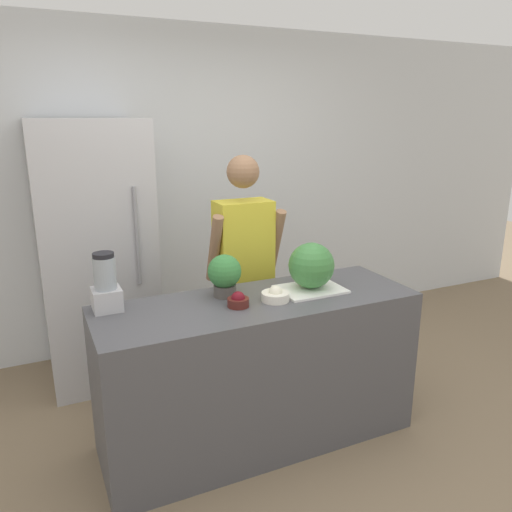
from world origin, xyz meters
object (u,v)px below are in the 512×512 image
object	(u,v)px
refrigerator	(96,254)
potted_plant	(225,274)
bowl_cherries	(238,301)
bowl_cream	(275,295)
blender	(106,286)
person	(244,273)
watermelon	(311,266)

from	to	relation	value
refrigerator	potted_plant	world-z (taller)	refrigerator
bowl_cherries	potted_plant	xyz separation A→B (m)	(-0.01, 0.18, 0.10)
bowl_cream	blender	distance (m)	0.92
blender	bowl_cherries	bearing A→B (deg)	-20.65
person	bowl_cream	xyz separation A→B (m)	(-0.08, -0.64, 0.07)
watermelon	bowl_cream	size ratio (longest dim) A/B	1.72
refrigerator	watermelon	world-z (taller)	refrigerator
person	bowl_cream	size ratio (longest dim) A/B	10.45
potted_plant	refrigerator	bearing A→B (deg)	117.67
bowl_cherries	potted_plant	world-z (taller)	potted_plant
watermelon	blender	distance (m)	1.17
watermelon	bowl_cream	world-z (taller)	watermelon
watermelon	blender	size ratio (longest dim) A/B	0.86
bowl_cherries	blender	bearing A→B (deg)	159.35
blender	potted_plant	xyz separation A→B (m)	(0.65, -0.06, -0.00)
person	watermelon	size ratio (longest dim) A/B	6.08
watermelon	potted_plant	world-z (taller)	watermelon
refrigerator	bowl_cherries	distance (m)	1.39
bowl_cherries	bowl_cream	world-z (taller)	bowl_cream
watermelon	blender	xyz separation A→B (m)	(-1.15, 0.18, -0.01)
bowl_cherries	blender	size ratio (longest dim) A/B	0.37
refrigerator	blender	world-z (taller)	refrigerator
person	bowl_cream	distance (m)	0.65
bowl_cherries	potted_plant	bearing A→B (deg)	92.07
refrigerator	bowl_cherries	world-z (taller)	refrigerator
bowl_cream	blender	size ratio (longest dim) A/B	0.50
blender	refrigerator	bearing A→B (deg)	85.61
blender	potted_plant	distance (m)	0.65
person	blender	distance (m)	1.05
potted_plant	blender	bearing A→B (deg)	174.30
refrigerator	potted_plant	bearing A→B (deg)	-62.33
refrigerator	person	xyz separation A→B (m)	(0.88, -0.63, -0.08)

